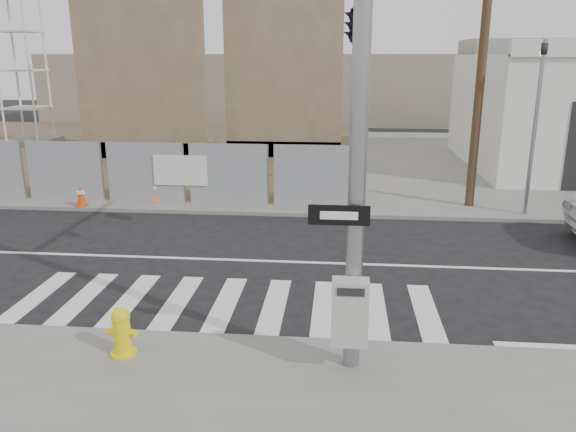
# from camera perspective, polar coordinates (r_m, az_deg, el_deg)

# --- Properties ---
(ground) EXTENTS (100.00, 100.00, 0.00)m
(ground) POSITION_cam_1_polar(r_m,az_deg,el_deg) (13.88, -4.28, -4.53)
(ground) COLOR black
(ground) RESTS_ON ground
(sidewalk_far) EXTENTS (50.00, 20.00, 0.12)m
(sidewalk_far) POSITION_cam_1_polar(r_m,az_deg,el_deg) (27.33, 0.60, 5.84)
(sidewalk_far) COLOR slate
(sidewalk_far) RESTS_ON ground
(signal_pole) EXTENTS (0.96, 5.87, 7.00)m
(signal_pole) POSITION_cam_1_polar(r_m,az_deg,el_deg) (10.77, 6.96, 15.50)
(signal_pole) COLOR gray
(signal_pole) RESTS_ON sidewalk_near
(far_signal_pole) EXTENTS (0.16, 0.20, 5.60)m
(far_signal_pole) POSITION_cam_1_polar(r_m,az_deg,el_deg) (18.39, 24.02, 10.34)
(far_signal_pole) COLOR gray
(far_signal_pole) RESTS_ON sidewalk_far
(concrete_wall_left) EXTENTS (6.00, 1.30, 8.00)m
(concrete_wall_left) POSITION_cam_1_polar(r_m,az_deg,el_deg) (27.54, -14.58, 12.37)
(concrete_wall_left) COLOR brown
(concrete_wall_left) RESTS_ON sidewalk_far
(concrete_wall_right) EXTENTS (5.50, 1.30, 8.00)m
(concrete_wall_right) POSITION_cam_1_polar(r_m,az_deg,el_deg) (27.08, -0.44, 12.82)
(concrete_wall_right) COLOR brown
(concrete_wall_right) RESTS_ON sidewalk_far
(utility_pole_right) EXTENTS (1.60, 0.28, 10.00)m
(utility_pole_right) POSITION_cam_1_polar(r_m,az_deg,el_deg) (18.81, 19.26, 16.18)
(utility_pole_right) COLOR #4D3A24
(utility_pole_right) RESTS_ON sidewalk_far
(fire_hydrant) EXTENTS (0.55, 0.55, 0.82)m
(fire_hydrant) POSITION_cam_1_polar(r_m,az_deg,el_deg) (9.70, -16.52, -11.19)
(fire_hydrant) COLOR yellow
(fire_hydrant) RESTS_ON sidewalk_near
(traffic_cone_c) EXTENTS (0.46, 0.46, 0.71)m
(traffic_cone_c) POSITION_cam_1_polar(r_m,az_deg,el_deg) (19.49, -20.30, 1.95)
(traffic_cone_c) COLOR red
(traffic_cone_c) RESTS_ON sidewalk_far
(traffic_cone_d) EXTENTS (0.48, 0.48, 0.76)m
(traffic_cone_d) POSITION_cam_1_polar(r_m,az_deg,el_deg) (19.45, -13.25, 2.56)
(traffic_cone_d) COLOR orange
(traffic_cone_d) RESTS_ON sidewalk_far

